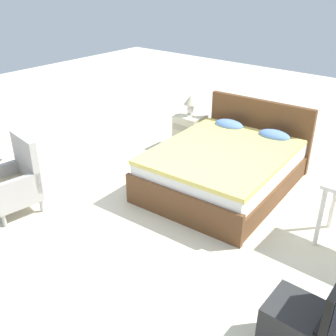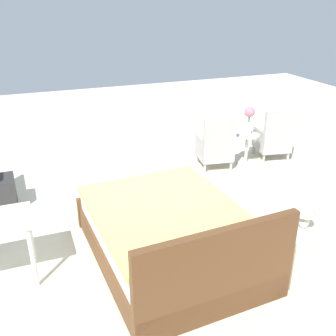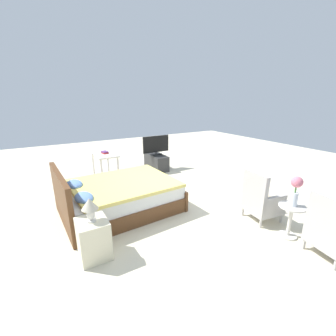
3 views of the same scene
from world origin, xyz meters
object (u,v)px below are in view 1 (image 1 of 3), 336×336
at_px(bed, 226,166).
at_px(table_lamp, 191,102).
at_px(nightstand, 190,131).
at_px(armchair_by_window_right, 16,182).

xyz_separation_m(bed, table_lamp, (-1.14, 0.72, 0.48)).
bearing_deg(bed, nightstand, 147.61).
xyz_separation_m(armchair_by_window_right, nightstand, (0.49, 2.83, -0.09)).
xyz_separation_m(armchair_by_window_right, table_lamp, (0.49, 2.83, 0.40)).
relative_size(armchair_by_window_right, table_lamp, 2.79).
distance_m(bed, armchair_by_window_right, 2.66).
height_order(bed, table_lamp, bed).
bearing_deg(armchair_by_window_right, nightstand, 80.18).
relative_size(nightstand, table_lamp, 1.70).
height_order(bed, armchair_by_window_right, bed).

